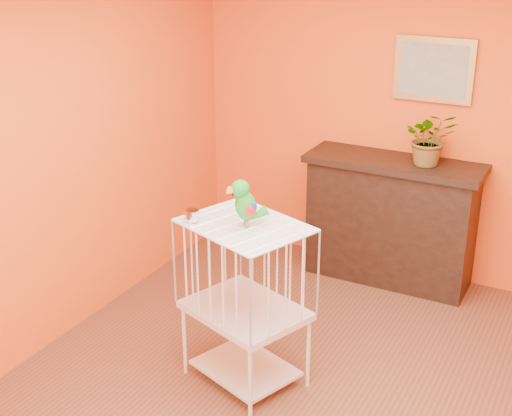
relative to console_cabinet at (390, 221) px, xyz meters
The scene contains 7 objects.
room_shell 2.27m from the console_cabinet, 84.56° to the right, with size 4.50×4.50×4.50m.
console_cabinet is the anchor object (origin of this frame).
potted_plant 0.74m from the console_cabinet, ahead, with size 0.39×0.43×0.33m, color #26722D.
framed_picture 1.26m from the console_cabinet, 48.08° to the left, with size 0.62×0.04×0.50m.
birdcage 1.87m from the console_cabinet, 101.06° to the right, with size 0.87×0.77×1.11m.
feed_cup 2.13m from the console_cabinet, 109.18° to the right, with size 0.09×0.09×0.06m, color silver.
parrot 2.02m from the console_cabinet, 100.45° to the right, with size 0.22×0.24×0.30m.
Camera 1 is at (1.36, -3.28, 2.81)m, focal length 50.00 mm.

